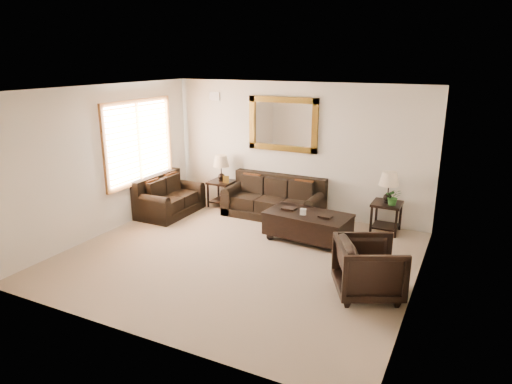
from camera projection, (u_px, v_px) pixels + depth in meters
The scene contains 11 objects.
room at pixel (237, 177), 7.14m from camera, with size 5.51×5.01×2.71m.
window at pixel (139, 142), 9.01m from camera, with size 0.07×1.96×1.66m.
mirror at pixel (283, 124), 9.25m from camera, with size 1.50×0.06×1.10m.
air_vent at pixel (215, 96), 9.80m from camera, with size 0.25×0.02×0.18m, color #999999.
sofa at pixel (274, 202), 9.37m from camera, with size 2.01×0.87×0.82m.
loveseat at pixel (168, 200), 9.54m from camera, with size 0.84×1.42×0.80m.
end_table_left at pixel (221, 173), 9.89m from camera, with size 0.52×0.52×1.13m.
end_table_right at pixel (388, 193), 8.37m from camera, with size 0.53×0.53×1.16m.
coffee_table at pixel (308, 223), 8.12m from camera, with size 1.55×0.94×0.63m.
armchair at pixel (369, 266), 6.19m from camera, with size 0.85×0.80×0.88m, color black.
potted_plant at pixel (393, 199), 8.26m from camera, with size 0.28×0.31×0.24m, color #1F511B.
Camera 1 is at (3.33, -6.07, 3.15)m, focal length 32.00 mm.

